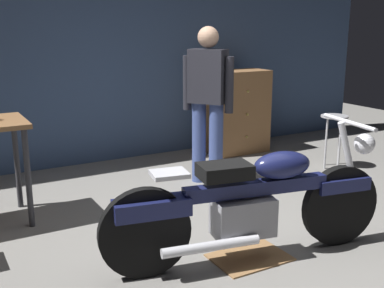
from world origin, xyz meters
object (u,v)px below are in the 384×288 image
Objects in this scene: motorcycle at (252,201)px; wooden_dresser at (237,112)px; shop_stool at (334,127)px; person_standing at (208,99)px.

wooden_dresser is at bearing 67.81° from motorcycle.
wooden_dresser reaches higher than shop_stool.
shop_stool is 1.32m from wooden_dresser.
shop_stool is (2.24, 1.42, 0.05)m from motorcycle.
motorcycle is 2.65m from shop_stool.
person_standing is at bearing 79.58° from motorcycle.
wooden_dresser is at bearing 115.97° from shop_stool.
motorcycle is at bearing 123.61° from person_standing.
motorcycle is 1.86m from person_standing.
motorcycle reaches higher than shop_stool.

